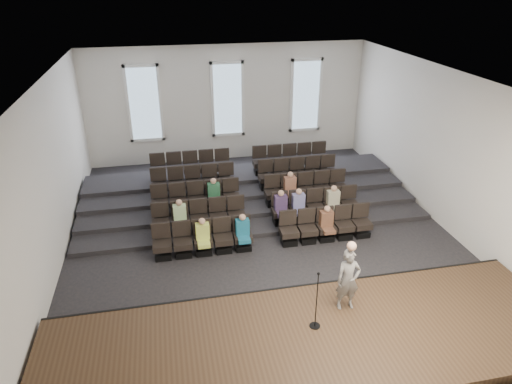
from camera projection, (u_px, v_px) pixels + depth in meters
ground at (262, 236)px, 14.62m from camera, size 14.00×14.00×0.00m
ceiling at (263, 79)px, 12.44m from camera, size 12.00×14.00×0.02m
wall_back at (228, 104)px, 19.72m from camera, size 12.00×0.04×5.00m
wall_front at (356, 326)px, 7.34m from camera, size 12.00×0.04×5.00m
wall_left at (47, 181)px, 12.43m from camera, size 0.04×14.00×5.00m
wall_right at (445, 150)px, 14.63m from camera, size 0.04×14.00×5.00m
stage at (312, 345)px, 10.02m from camera, size 11.80×3.60×0.50m
stage_lip at (290, 295)px, 11.58m from camera, size 11.80×0.06×0.52m
risers at (244, 189)px, 17.33m from camera, size 11.80×4.80×0.60m
seating_rows at (252, 196)px, 15.68m from camera, size 6.80×4.70×1.67m
windows at (228, 100)px, 19.57m from camera, size 8.44×0.10×3.24m
audience at (264, 209)px, 14.59m from camera, size 5.45×2.64×1.10m
speaker at (348, 280)px, 10.47m from camera, size 0.58×0.39×1.55m
mic_stand at (316, 311)px, 10.01m from camera, size 0.24×0.24×1.46m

